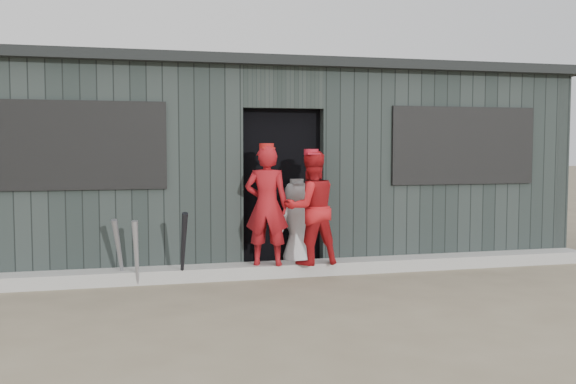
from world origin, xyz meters
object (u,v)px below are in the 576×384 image
object	(u,v)px
dugout	(259,164)
player_red_right	(311,208)
bat_left	(136,253)
player_red_left	(267,206)
bat_mid	(119,252)
bat_right	(183,248)
player_grey_back	(297,226)

from	to	relation	value
dugout	player_red_right	bearing A→B (deg)	-82.42
bat_left	player_red_left	world-z (taller)	player_red_left
player_red_left	dugout	world-z (taller)	dugout
bat_mid	bat_right	size ratio (longest dim) A/B	0.89
bat_left	player_red_left	size ratio (longest dim) A/B	0.53
bat_left	player_red_right	size ratio (longest dim) A/B	0.55
player_grey_back	bat_right	bearing A→B (deg)	-7.29
bat_left	player_grey_back	xyz separation A→B (m)	(1.95, 0.50, 0.19)
bat_left	player_red_right	distance (m)	2.06
player_red_left	dugout	xyz separation A→B (m)	(0.27, 1.77, 0.44)
bat_mid	dugout	size ratio (longest dim) A/B	0.09
bat_left	player_grey_back	distance (m)	2.02
player_red_right	player_grey_back	bearing A→B (deg)	-89.83
bat_right	player_red_left	size ratio (longest dim) A/B	0.62
player_red_left	player_red_right	distance (m)	0.52
bat_left	dugout	world-z (taller)	dugout
player_red_left	player_red_right	bearing A→B (deg)	-168.63
bat_left	bat_right	xyz separation A→B (m)	(0.51, -0.04, 0.05)
bat_mid	dugout	distance (m)	2.80
player_red_right	bat_right	bearing A→B (deg)	-3.34
player_red_right	player_grey_back	xyz separation A→B (m)	(-0.06, 0.44, -0.26)
bat_mid	bat_right	world-z (taller)	bat_right
player_red_left	player_grey_back	bearing A→B (deg)	-122.23
player_red_left	dugout	bearing A→B (deg)	-79.65
bat_mid	player_red_right	xyz separation A→B (m)	(2.19, -0.04, 0.44)
bat_left	player_grey_back	size ratio (longest dim) A/B	0.66
dugout	bat_mid	bearing A→B (deg)	-137.26
bat_left	player_grey_back	world-z (taller)	player_grey_back
player_red_left	player_grey_back	size ratio (longest dim) A/B	1.26
player_grey_back	dugout	size ratio (longest dim) A/B	0.13
player_red_right	dugout	world-z (taller)	dugout
player_red_right	dugout	distance (m)	1.92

